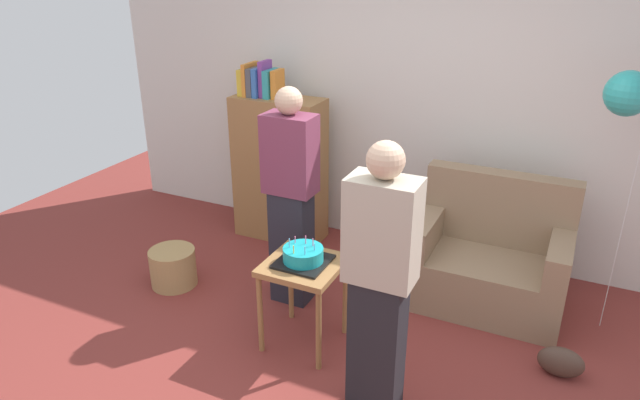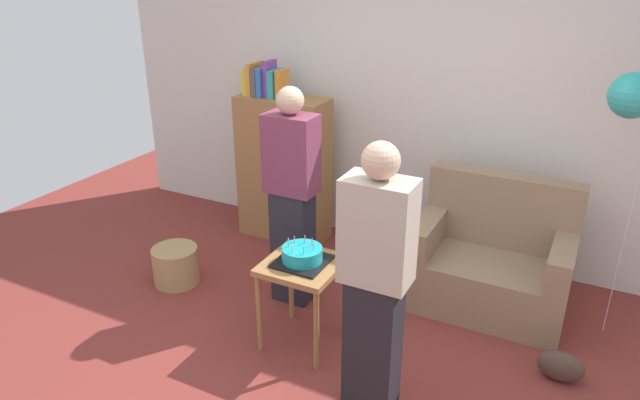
{
  "view_description": "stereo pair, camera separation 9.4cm",
  "coord_description": "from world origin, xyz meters",
  "px_view_note": "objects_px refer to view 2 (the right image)",
  "views": [
    {
      "loc": [
        1.23,
        -2.53,
        2.44
      ],
      "look_at": [
        -0.25,
        0.58,
        0.95
      ],
      "focal_mm": 32.25,
      "sensor_mm": 36.0,
      "label": 1
    },
    {
      "loc": [
        1.31,
        -2.49,
        2.44
      ],
      "look_at": [
        -0.25,
        0.58,
        0.95
      ],
      "focal_mm": 32.25,
      "sensor_mm": 36.0,
      "label": 2
    }
  ],
  "objects_px": {
    "person_blowing_candles": "(292,198)",
    "handbag": "(561,366)",
    "person_holding_cake": "(375,288)",
    "wicker_basket": "(176,265)",
    "bookshelf": "(283,165)",
    "side_table": "(302,275)",
    "birthday_cake": "(302,256)",
    "couch": "(491,263)"
  },
  "relations": [
    {
      "from": "person_blowing_candles",
      "to": "handbag",
      "type": "distance_m",
      "value": 2.05
    },
    {
      "from": "person_holding_cake",
      "to": "wicker_basket",
      "type": "height_order",
      "value": "person_holding_cake"
    },
    {
      "from": "wicker_basket",
      "to": "bookshelf",
      "type": "bearing_deg",
      "value": 73.34
    },
    {
      "from": "person_holding_cake",
      "to": "handbag",
      "type": "height_order",
      "value": "person_holding_cake"
    },
    {
      "from": "side_table",
      "to": "handbag",
      "type": "distance_m",
      "value": 1.69
    },
    {
      "from": "person_holding_cake",
      "to": "birthday_cake",
      "type": "bearing_deg",
      "value": -14.4
    },
    {
      "from": "couch",
      "to": "handbag",
      "type": "relative_size",
      "value": 3.93
    },
    {
      "from": "birthday_cake",
      "to": "couch",
      "type": "bearing_deg",
      "value": 45.93
    },
    {
      "from": "handbag",
      "to": "couch",
      "type": "bearing_deg",
      "value": 131.35
    },
    {
      "from": "birthday_cake",
      "to": "wicker_basket",
      "type": "relative_size",
      "value": 0.89
    },
    {
      "from": "bookshelf",
      "to": "handbag",
      "type": "height_order",
      "value": "bookshelf"
    },
    {
      "from": "bookshelf",
      "to": "person_holding_cake",
      "type": "xyz_separation_m",
      "value": [
        1.59,
        -1.75,
        0.15
      ]
    },
    {
      "from": "person_holding_cake",
      "to": "handbag",
      "type": "bearing_deg",
      "value": -122.76
    },
    {
      "from": "birthday_cake",
      "to": "bookshelf",
      "type": "bearing_deg",
      "value": 124.65
    },
    {
      "from": "side_table",
      "to": "person_holding_cake",
      "type": "distance_m",
      "value": 0.84
    },
    {
      "from": "person_holding_cake",
      "to": "handbag",
      "type": "relative_size",
      "value": 5.82
    },
    {
      "from": "wicker_basket",
      "to": "person_holding_cake",
      "type": "bearing_deg",
      "value": -17.73
    },
    {
      "from": "side_table",
      "to": "person_holding_cake",
      "type": "xyz_separation_m",
      "value": [
        0.66,
        -0.41,
        0.32
      ]
    },
    {
      "from": "bookshelf",
      "to": "handbag",
      "type": "bearing_deg",
      "value": -20.9
    },
    {
      "from": "person_holding_cake",
      "to": "side_table",
      "type": "bearing_deg",
      "value": -14.4
    },
    {
      "from": "side_table",
      "to": "birthday_cake",
      "type": "bearing_deg",
      "value": -123.64
    },
    {
      "from": "couch",
      "to": "side_table",
      "type": "xyz_separation_m",
      "value": [
        -1.01,
        -1.04,
        0.18
      ]
    },
    {
      "from": "bookshelf",
      "to": "side_table",
      "type": "xyz_separation_m",
      "value": [
        0.93,
        -1.34,
        -0.17
      ]
    },
    {
      "from": "couch",
      "to": "person_blowing_candles",
      "type": "xyz_separation_m",
      "value": [
        -1.33,
        -0.61,
        0.49
      ]
    },
    {
      "from": "bookshelf",
      "to": "birthday_cake",
      "type": "xyz_separation_m",
      "value": [
        0.93,
        -1.34,
        -0.02
      ]
    },
    {
      "from": "couch",
      "to": "birthday_cake",
      "type": "height_order",
      "value": "couch"
    },
    {
      "from": "birthday_cake",
      "to": "side_table",
      "type": "bearing_deg",
      "value": 56.36
    },
    {
      "from": "person_blowing_candles",
      "to": "couch",
      "type": "bearing_deg",
      "value": 2.33
    },
    {
      "from": "side_table",
      "to": "bookshelf",
      "type": "bearing_deg",
      "value": 124.65
    },
    {
      "from": "wicker_basket",
      "to": "handbag",
      "type": "xyz_separation_m",
      "value": [
        2.87,
        0.17,
        -0.05
      ]
    },
    {
      "from": "person_blowing_candles",
      "to": "person_holding_cake",
      "type": "distance_m",
      "value": 1.29
    },
    {
      "from": "side_table",
      "to": "wicker_basket",
      "type": "height_order",
      "value": "side_table"
    },
    {
      "from": "birthday_cake",
      "to": "person_blowing_candles",
      "type": "distance_m",
      "value": 0.57
    },
    {
      "from": "side_table",
      "to": "person_blowing_candles",
      "type": "xyz_separation_m",
      "value": [
        -0.32,
        0.44,
        0.32
      ]
    },
    {
      "from": "couch",
      "to": "person_blowing_candles",
      "type": "height_order",
      "value": "person_blowing_candles"
    },
    {
      "from": "person_holding_cake",
      "to": "wicker_basket",
      "type": "relative_size",
      "value": 4.53
    },
    {
      "from": "handbag",
      "to": "birthday_cake",
      "type": "bearing_deg",
      "value": -166.65
    },
    {
      "from": "couch",
      "to": "person_holding_cake",
      "type": "relative_size",
      "value": 0.67
    },
    {
      "from": "side_table",
      "to": "wicker_basket",
      "type": "distance_m",
      "value": 1.34
    },
    {
      "from": "couch",
      "to": "bookshelf",
      "type": "xyz_separation_m",
      "value": [
        -1.94,
        0.3,
        0.34
      ]
    },
    {
      "from": "couch",
      "to": "bookshelf",
      "type": "bearing_deg",
      "value": 171.24
    },
    {
      "from": "couch",
      "to": "bookshelf",
      "type": "distance_m",
      "value": 1.99
    }
  ]
}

